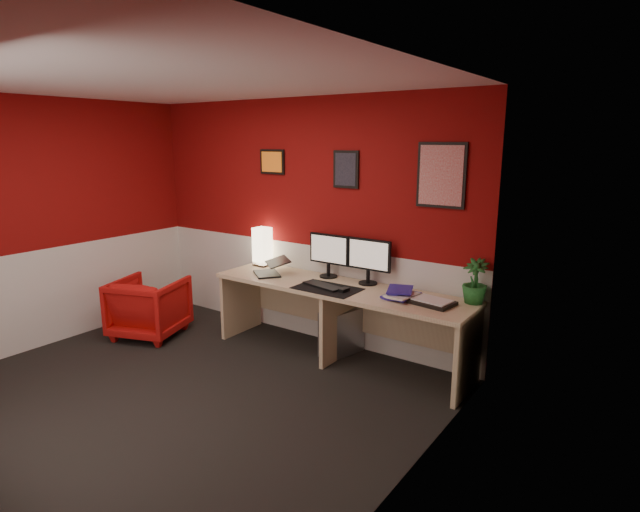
{
  "coord_description": "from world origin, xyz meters",
  "views": [
    {
      "loc": [
        3.21,
        -2.52,
        2.08
      ],
      "look_at": [
        0.6,
        1.21,
        1.05
      ],
      "focal_mm": 28.92,
      "sensor_mm": 36.0,
      "label": 1
    }
  ],
  "objects_px": {
    "armchair": "(149,307)",
    "monitor_left": "(329,249)",
    "monitor_right": "(368,254)",
    "shoji_lamp": "(262,248)",
    "laptop": "(267,264)",
    "potted_plant": "(475,281)",
    "pc_tower": "(341,332)",
    "zen_tray": "(432,302)",
    "desk": "(338,323)"
  },
  "relations": [
    {
      "from": "shoji_lamp",
      "to": "monitor_right",
      "type": "xyz_separation_m",
      "value": [
        1.32,
        0.01,
        0.09
      ]
    },
    {
      "from": "monitor_left",
      "to": "armchair",
      "type": "height_order",
      "value": "monitor_left"
    },
    {
      "from": "potted_plant",
      "to": "armchair",
      "type": "distance_m",
      "value": 3.39
    },
    {
      "from": "desk",
      "to": "armchair",
      "type": "bearing_deg",
      "value": -162.09
    },
    {
      "from": "monitor_left",
      "to": "monitor_right",
      "type": "xyz_separation_m",
      "value": [
        0.45,
        0.01,
        0.0
      ]
    },
    {
      "from": "shoji_lamp",
      "to": "armchair",
      "type": "distance_m",
      "value": 1.37
    },
    {
      "from": "laptop",
      "to": "monitor_left",
      "type": "bearing_deg",
      "value": 64.92
    },
    {
      "from": "monitor_left",
      "to": "zen_tray",
      "type": "distance_m",
      "value": 1.26
    },
    {
      "from": "shoji_lamp",
      "to": "monitor_right",
      "type": "height_order",
      "value": "monitor_right"
    },
    {
      "from": "monitor_right",
      "to": "pc_tower",
      "type": "height_order",
      "value": "monitor_right"
    },
    {
      "from": "monitor_right",
      "to": "armchair",
      "type": "height_order",
      "value": "monitor_right"
    },
    {
      "from": "shoji_lamp",
      "to": "zen_tray",
      "type": "height_order",
      "value": "shoji_lamp"
    },
    {
      "from": "desk",
      "to": "laptop",
      "type": "bearing_deg",
      "value": -175.82
    },
    {
      "from": "zen_tray",
      "to": "armchair",
      "type": "distance_m",
      "value": 3.05
    },
    {
      "from": "armchair",
      "to": "potted_plant",
      "type": "bearing_deg",
      "value": 175.64
    },
    {
      "from": "laptop",
      "to": "pc_tower",
      "type": "bearing_deg",
      "value": 51.36
    },
    {
      "from": "desk",
      "to": "laptop",
      "type": "distance_m",
      "value": 0.96
    },
    {
      "from": "shoji_lamp",
      "to": "potted_plant",
      "type": "distance_m",
      "value": 2.35
    },
    {
      "from": "laptop",
      "to": "monitor_right",
      "type": "distance_m",
      "value": 1.08
    },
    {
      "from": "potted_plant",
      "to": "zen_tray",
      "type": "bearing_deg",
      "value": -139.75
    },
    {
      "from": "laptop",
      "to": "pc_tower",
      "type": "xyz_separation_m",
      "value": [
        0.79,
        0.18,
        -0.61
      ]
    },
    {
      "from": "desk",
      "to": "monitor_right",
      "type": "relative_size",
      "value": 4.48
    },
    {
      "from": "monitor_right",
      "to": "pc_tower",
      "type": "xyz_separation_m",
      "value": [
        -0.23,
        -0.11,
        -0.8
      ]
    },
    {
      "from": "monitor_right",
      "to": "potted_plant",
      "type": "relative_size",
      "value": 1.52
    },
    {
      "from": "laptop",
      "to": "zen_tray",
      "type": "xyz_separation_m",
      "value": [
        1.77,
        0.06,
        -0.09
      ]
    },
    {
      "from": "monitor_left",
      "to": "potted_plant",
      "type": "xyz_separation_m",
      "value": [
        1.48,
        0.01,
        -0.1
      ]
    },
    {
      "from": "monitor_right",
      "to": "zen_tray",
      "type": "bearing_deg",
      "value": -17.22
    },
    {
      "from": "shoji_lamp",
      "to": "armchair",
      "type": "bearing_deg",
      "value": -135.27
    },
    {
      "from": "laptop",
      "to": "monitor_right",
      "type": "xyz_separation_m",
      "value": [
        1.02,
        0.29,
        0.18
      ]
    },
    {
      "from": "monitor_left",
      "to": "potted_plant",
      "type": "distance_m",
      "value": 1.48
    },
    {
      "from": "desk",
      "to": "zen_tray",
      "type": "distance_m",
      "value": 1.01
    },
    {
      "from": "zen_tray",
      "to": "pc_tower",
      "type": "xyz_separation_m",
      "value": [
        -0.98,
        0.13,
        -0.52
      ]
    },
    {
      "from": "desk",
      "to": "potted_plant",
      "type": "bearing_deg",
      "value": 10.7
    },
    {
      "from": "monitor_right",
      "to": "shoji_lamp",
      "type": "bearing_deg",
      "value": -179.43
    },
    {
      "from": "desk",
      "to": "armchair",
      "type": "height_order",
      "value": "desk"
    },
    {
      "from": "potted_plant",
      "to": "pc_tower",
      "type": "relative_size",
      "value": 0.85
    },
    {
      "from": "monitor_right",
      "to": "monitor_left",
      "type": "bearing_deg",
      "value": -179.21
    },
    {
      "from": "potted_plant",
      "to": "monitor_right",
      "type": "bearing_deg",
      "value": 179.94
    },
    {
      "from": "shoji_lamp",
      "to": "potted_plant",
      "type": "relative_size",
      "value": 1.05
    },
    {
      "from": "desk",
      "to": "shoji_lamp",
      "type": "xyz_separation_m",
      "value": [
        -1.13,
        0.22,
        0.56
      ]
    },
    {
      "from": "potted_plant",
      "to": "pc_tower",
      "type": "height_order",
      "value": "potted_plant"
    },
    {
      "from": "armchair",
      "to": "monitor_left",
      "type": "bearing_deg",
      "value": -172.97
    },
    {
      "from": "shoji_lamp",
      "to": "armchair",
      "type": "relative_size",
      "value": 0.57
    },
    {
      "from": "laptop",
      "to": "potted_plant",
      "type": "height_order",
      "value": "potted_plant"
    },
    {
      "from": "potted_plant",
      "to": "armchair",
      "type": "xyz_separation_m",
      "value": [
        -3.22,
        -0.88,
        -0.6
      ]
    },
    {
      "from": "laptop",
      "to": "monitor_right",
      "type": "height_order",
      "value": "monitor_right"
    },
    {
      "from": "desk",
      "to": "armchair",
      "type": "xyz_separation_m",
      "value": [
        -2.01,
        -0.65,
        -0.05
      ]
    },
    {
      "from": "shoji_lamp",
      "to": "pc_tower",
      "type": "bearing_deg",
      "value": -4.9
    },
    {
      "from": "shoji_lamp",
      "to": "pc_tower",
      "type": "distance_m",
      "value": 1.3
    },
    {
      "from": "potted_plant",
      "to": "monitor_left",
      "type": "bearing_deg",
      "value": -179.8
    }
  ]
}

